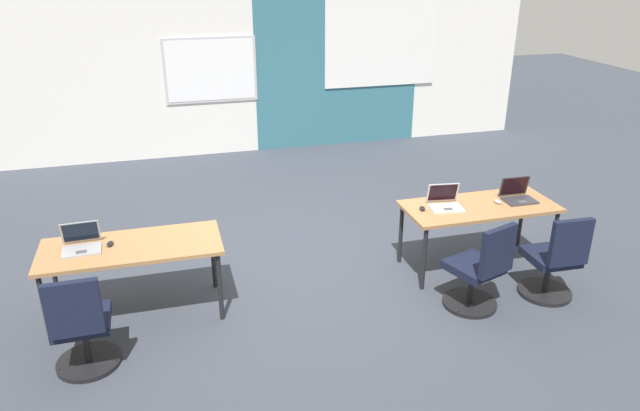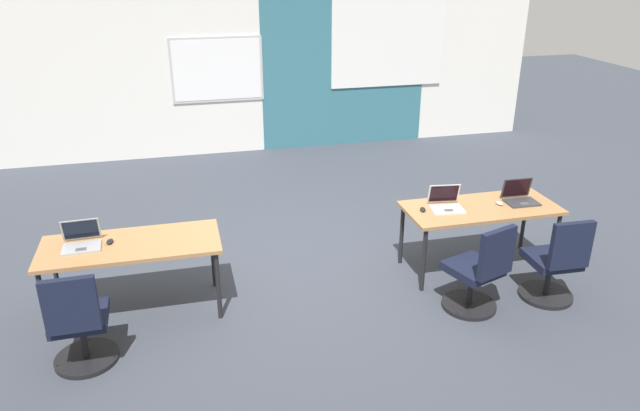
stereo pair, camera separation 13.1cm
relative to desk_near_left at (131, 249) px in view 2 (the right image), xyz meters
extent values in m
plane|color=#383D47|center=(1.75, 0.60, -0.66)|extent=(24.00, 24.00, 0.00)
cube|color=silver|center=(1.75, 4.80, 0.74)|extent=(10.00, 0.20, 2.80)
cube|color=#336B7A|center=(3.38, 4.69, 0.74)|extent=(2.86, 0.01, 2.80)
cube|color=#B7B7BC|center=(1.23, 4.69, 0.75)|extent=(1.48, 0.02, 1.04)
cube|color=white|center=(1.23, 4.68, 0.75)|extent=(1.40, 0.02, 0.96)
cube|color=white|center=(4.14, 4.67, 1.17)|extent=(2.00, 0.02, 1.65)
cube|color=#A37547|center=(0.00, 0.00, 0.04)|extent=(1.60, 0.70, 0.04)
cylinder|color=black|center=(-0.74, -0.30, -0.32)|extent=(0.04, 0.04, 0.68)
cylinder|color=black|center=(0.74, -0.30, -0.32)|extent=(0.04, 0.04, 0.68)
cylinder|color=black|center=(-0.74, 0.30, -0.32)|extent=(0.04, 0.04, 0.68)
cylinder|color=black|center=(0.74, 0.30, -0.32)|extent=(0.04, 0.04, 0.68)
cube|color=#A37547|center=(3.50, 0.00, 0.04)|extent=(1.60, 0.70, 0.04)
cylinder|color=black|center=(2.76, -0.30, -0.32)|extent=(0.04, 0.04, 0.68)
cylinder|color=black|center=(4.24, -0.30, -0.32)|extent=(0.04, 0.04, 0.68)
cylinder|color=black|center=(2.76, 0.30, -0.32)|extent=(0.04, 0.04, 0.68)
cylinder|color=black|center=(4.24, 0.30, -0.32)|extent=(0.04, 0.04, 0.68)
cube|color=#333338|center=(3.96, -0.03, 0.07)|extent=(0.34, 0.24, 0.02)
cube|color=#4C4C4F|center=(3.95, -0.08, 0.08)|extent=(0.09, 0.06, 0.00)
cube|color=#333338|center=(3.96, 0.11, 0.19)|extent=(0.33, 0.06, 0.22)
cube|color=black|center=(3.96, 0.10, 0.19)|extent=(0.30, 0.05, 0.19)
ellipsoid|color=#B2B2B7|center=(3.71, 0.00, 0.08)|extent=(0.07, 0.11, 0.03)
cylinder|color=black|center=(3.90, -0.71, -0.64)|extent=(0.52, 0.52, 0.04)
cylinder|color=black|center=(3.90, -0.71, -0.45)|extent=(0.06, 0.06, 0.34)
cube|color=black|center=(3.90, -0.71, -0.24)|extent=(0.46, 0.46, 0.08)
cube|color=black|center=(3.89, -0.96, 0.03)|extent=(0.40, 0.08, 0.46)
sphere|color=black|center=(3.91, -0.48, -0.64)|extent=(0.04, 0.04, 0.04)
sphere|color=black|center=(4.12, -0.79, -0.64)|extent=(0.04, 0.04, 0.04)
sphere|color=black|center=(3.68, -0.77, -0.64)|extent=(0.04, 0.04, 0.04)
cube|color=silver|center=(3.12, 0.00, 0.07)|extent=(0.36, 0.27, 0.02)
cube|color=#4C4C4F|center=(3.11, -0.05, 0.08)|extent=(0.10, 0.07, 0.00)
cube|color=silver|center=(3.14, 0.14, 0.18)|extent=(0.34, 0.11, 0.21)
cube|color=black|center=(3.13, 0.14, 0.19)|extent=(0.30, 0.09, 0.19)
ellipsoid|color=black|center=(2.86, 0.04, 0.08)|extent=(0.08, 0.11, 0.03)
cylinder|color=black|center=(3.08, -0.69, -0.64)|extent=(0.52, 0.52, 0.04)
cylinder|color=black|center=(3.08, -0.69, -0.45)|extent=(0.06, 0.06, 0.34)
cube|color=black|center=(3.08, -0.69, -0.24)|extent=(0.56, 0.56, 0.08)
cube|color=black|center=(3.16, -0.93, 0.03)|extent=(0.40, 0.19, 0.46)
sphere|color=black|center=(3.01, -0.47, -0.64)|extent=(0.04, 0.04, 0.04)
sphere|color=black|center=(3.32, -0.69, -0.64)|extent=(0.04, 0.04, 0.04)
sphere|color=black|center=(2.89, -0.83, -0.64)|extent=(0.04, 0.04, 0.04)
cube|color=#9E9EA3|center=(-0.41, -0.01, 0.07)|extent=(0.34, 0.24, 0.02)
cube|color=#4C4C4F|center=(-0.41, -0.06, 0.08)|extent=(0.09, 0.06, 0.00)
cube|color=#9E9EA3|center=(-0.42, 0.14, 0.18)|extent=(0.33, 0.08, 0.21)
cube|color=black|center=(-0.42, 0.13, 0.18)|extent=(0.30, 0.07, 0.19)
ellipsoid|color=black|center=(-0.18, 0.04, 0.08)|extent=(0.07, 0.11, 0.03)
cylinder|color=black|center=(-0.40, -0.67, -0.64)|extent=(0.52, 0.52, 0.04)
cylinder|color=black|center=(-0.40, -0.67, -0.45)|extent=(0.06, 0.06, 0.34)
cube|color=black|center=(-0.40, -0.67, -0.24)|extent=(0.45, 0.45, 0.08)
cube|color=black|center=(-0.40, -0.92, 0.03)|extent=(0.40, 0.07, 0.46)
sphere|color=black|center=(-0.41, -0.43, -0.64)|extent=(0.04, 0.04, 0.04)
sphere|color=black|center=(-0.18, -0.74, -0.64)|extent=(0.04, 0.04, 0.04)
sphere|color=black|center=(-0.62, -0.74, -0.64)|extent=(0.04, 0.04, 0.04)
camera|label=1|loc=(0.39, -5.04, 2.48)|focal=33.22mm
camera|label=2|loc=(0.51, -5.07, 2.48)|focal=33.22mm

